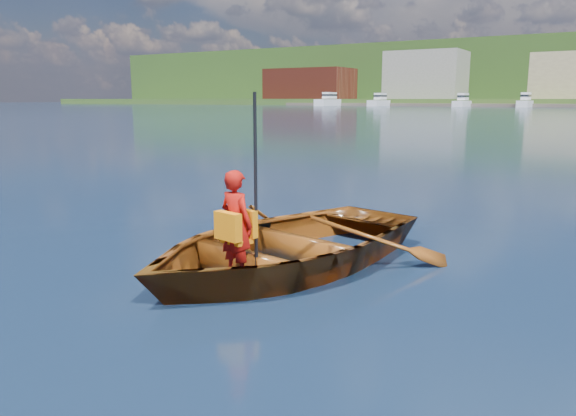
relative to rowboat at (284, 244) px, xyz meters
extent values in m
plane|color=#182947|center=(0.41, 0.32, -0.29)|extent=(600.00, 600.00, 0.00)
imported|color=brown|center=(0.00, 0.00, 0.00)|extent=(3.82, 4.75, 0.87)
imported|color=#B4120C|center=(-0.04, -0.91, 0.41)|extent=(0.48, 0.37, 1.19)
cube|color=orange|center=(-0.07, -1.03, 0.41)|extent=(0.35, 0.17, 0.30)
cube|color=orange|center=(-0.02, -0.79, 0.41)|extent=(0.35, 0.15, 0.30)
cube|color=orange|center=(-0.04, -0.91, 0.23)|extent=(0.34, 0.28, 0.05)
cylinder|color=black|center=(0.14, -0.80, 0.81)|extent=(0.04, 0.04, 2.00)
cube|color=brown|center=(-9.71, 148.32, 0.11)|extent=(160.02, 10.87, 0.80)
cube|color=maroon|center=(-89.59, 165.32, 6.71)|extent=(28.00, 16.00, 10.00)
cube|color=gray|center=(-49.59, 165.32, 8.71)|extent=(22.00, 16.00, 14.00)
cube|color=white|center=(-71.63, 143.32, 0.56)|extent=(3.20, 11.43, 2.12)
cube|color=white|center=(-71.63, 144.46, 2.73)|extent=(2.24, 5.14, 1.80)
cube|color=black|center=(-71.63, 144.46, 2.83)|extent=(2.30, 5.37, 0.50)
cube|color=white|center=(-55.78, 143.32, 0.45)|extent=(2.87, 10.27, 1.83)
cube|color=white|center=(-55.78, 144.35, 2.45)|extent=(2.01, 4.62, 1.80)
cube|color=black|center=(-55.78, 144.35, 2.55)|extent=(2.07, 4.83, 0.50)
cube|color=white|center=(-33.03, 143.32, 0.39)|extent=(2.70, 9.65, 1.68)
cube|color=white|center=(-33.03, 144.29, 2.29)|extent=(1.89, 4.34, 1.80)
cube|color=black|center=(-33.03, 144.29, 2.39)|extent=(1.95, 4.54, 0.50)
cube|color=white|center=(-17.90, 143.32, 0.43)|extent=(2.64, 9.43, 1.78)
cube|color=white|center=(-17.90, 144.26, 2.39)|extent=(1.85, 4.24, 1.80)
cube|color=black|center=(-17.90, 144.26, 2.49)|extent=(1.90, 4.43, 0.50)
cylinder|color=#382314|center=(-42.11, 241.23, 13.43)|extent=(0.80, 0.80, 3.06)
sphere|color=#255117|center=(-42.11, 241.23, 17.51)|extent=(5.72, 5.72, 5.72)
cylinder|color=#382314|center=(-30.97, 235.66, 12.17)|extent=(0.80, 0.80, 2.77)
sphere|color=#255117|center=(-30.97, 235.66, 15.86)|extent=(5.18, 5.18, 5.18)
cylinder|color=#382314|center=(-72.99, 210.82, 7.27)|extent=(0.80, 0.80, 2.90)
sphere|color=#255117|center=(-72.99, 210.82, 11.14)|extent=(5.42, 5.42, 5.42)
cylinder|color=#382314|center=(-48.25, 215.38, 8.24)|extent=(0.80, 0.80, 3.03)
sphere|color=#255117|center=(-48.25, 215.38, 12.28)|extent=(5.65, 5.65, 5.65)
cylinder|color=#382314|center=(-131.86, 200.04, 5.42)|extent=(0.80, 0.80, 3.53)
sphere|color=#255117|center=(-131.86, 200.04, 10.13)|extent=(6.59, 6.59, 6.59)
cylinder|color=#382314|center=(-124.01, 248.06, 14.93)|extent=(0.80, 0.80, 3.34)
sphere|color=#255117|center=(-124.01, 248.06, 19.38)|extent=(6.23, 6.23, 6.23)
cylinder|color=#382314|center=(-80.69, 222.85, 10.10)|extent=(0.80, 0.80, 3.76)
sphere|color=#255117|center=(-80.69, 222.85, 15.11)|extent=(7.02, 7.02, 7.02)
cylinder|color=#382314|center=(-54.17, 239.46, 13.14)|extent=(0.80, 0.80, 3.20)
sphere|color=#255117|center=(-54.17, 239.46, 17.40)|extent=(5.97, 5.97, 5.97)
cylinder|color=#382314|center=(-114.39, 268.75, 19.32)|extent=(0.80, 0.80, 3.83)
sphere|color=#255117|center=(-114.39, 268.75, 24.43)|extent=(7.15, 7.15, 7.15)
camera|label=1|loc=(3.44, -5.68, 1.74)|focal=35.00mm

